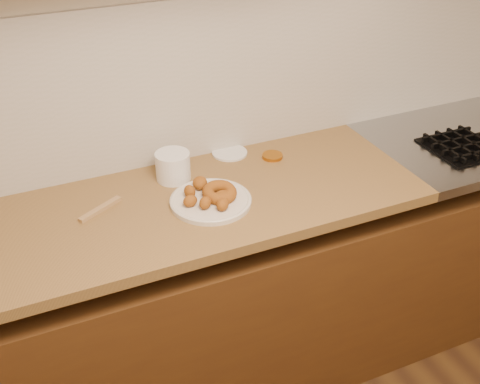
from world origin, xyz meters
name	(u,v)px	position (x,y,z in m)	size (l,w,h in m)	color
wall_back	(236,34)	(0.00, 2.00, 1.35)	(4.00, 0.02, 2.70)	#BBAA8C
base_cabinet	(268,289)	(0.00, 1.69, 0.39)	(3.60, 0.60, 0.77)	#4C2C11
butcher_block	(92,229)	(-0.65, 1.69, 0.88)	(2.30, 0.62, 0.04)	olive
backsplash	(238,74)	(0.00, 1.99, 1.20)	(3.60, 0.02, 0.60)	#B9B3A7
donut_plate	(211,201)	(-0.25, 1.65, 0.91)	(0.28, 0.28, 0.02)	silver
ring_donut	(219,192)	(-0.22, 1.64, 0.94)	(0.12, 0.12, 0.04)	#9C580F
fried_dough_chunks	(205,195)	(-0.27, 1.65, 0.94)	(0.17, 0.22, 0.05)	#9C580F
plastic_tub	(173,166)	(-0.32, 1.85, 0.95)	(0.12, 0.12, 0.10)	white
tub_lid	(230,153)	(-0.06, 1.94, 0.90)	(0.14, 0.14, 0.01)	white
brass_jar_lid	(272,156)	(0.08, 1.85, 0.91)	(0.08, 0.08, 0.01)	#BE731C
wooden_utensil	(100,209)	(-0.61, 1.75, 0.91)	(0.17, 0.02, 0.01)	#A07B4B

